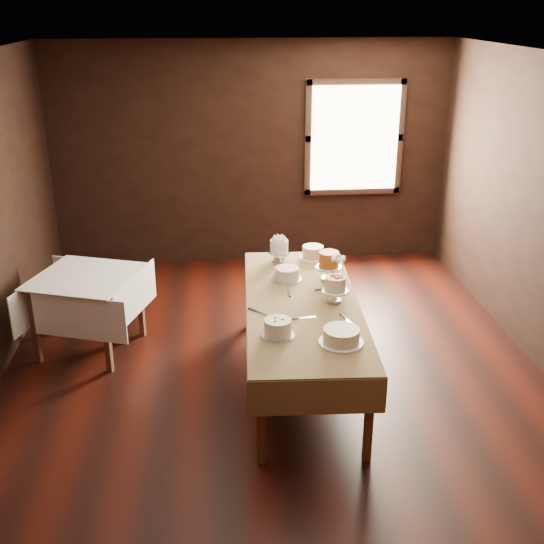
% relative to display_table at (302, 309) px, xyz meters
% --- Properties ---
extents(floor, '(5.00, 6.00, 0.01)m').
position_rel_display_table_xyz_m(floor, '(-0.24, 0.09, -0.72)').
color(floor, black).
rests_on(floor, ground).
extents(ceiling, '(5.00, 6.00, 0.01)m').
position_rel_display_table_xyz_m(ceiling, '(-0.24, 0.09, 2.08)').
color(ceiling, beige).
rests_on(ceiling, wall_back).
extents(wall_back, '(5.00, 0.02, 2.80)m').
position_rel_display_table_xyz_m(wall_back, '(-0.24, 3.09, 0.68)').
color(wall_back, black).
rests_on(wall_back, ground).
extents(wall_front, '(5.00, 0.02, 2.80)m').
position_rel_display_table_xyz_m(wall_front, '(-0.24, -2.91, 0.68)').
color(wall_front, black).
rests_on(wall_front, ground).
extents(window, '(1.10, 0.05, 1.30)m').
position_rel_display_table_xyz_m(window, '(1.06, 3.03, 0.88)').
color(window, '#FFEABF').
rests_on(window, wall_back).
extents(display_table, '(1.09, 2.54, 0.77)m').
position_rel_display_table_xyz_m(display_table, '(0.00, 0.00, 0.00)').
color(display_table, '#482919').
rests_on(display_table, ground).
extents(side_table, '(1.17, 1.17, 0.78)m').
position_rel_display_table_xyz_m(side_table, '(-1.98, 0.78, -0.03)').
color(side_table, '#482919').
rests_on(side_table, ground).
extents(cake_meringue, '(0.25, 0.25, 0.23)m').
position_rel_display_table_xyz_m(cake_meringue, '(-0.10, 1.01, 0.16)').
color(cake_meringue, silver).
rests_on(cake_meringue, display_table).
extents(cake_speckled, '(0.30, 0.30, 0.13)m').
position_rel_display_table_xyz_m(cake_speckled, '(0.25, 1.05, 0.12)').
color(cake_speckled, white).
rests_on(cake_speckled, display_table).
extents(cake_lattice, '(0.31, 0.31, 0.11)m').
position_rel_display_table_xyz_m(cake_lattice, '(-0.08, 0.53, 0.11)').
color(cake_lattice, silver).
rests_on(cake_lattice, display_table).
extents(cake_caramel, '(0.25, 0.25, 0.29)m').
position_rel_display_table_xyz_m(cake_caramel, '(0.31, 0.49, 0.18)').
color(cake_caramel, white).
rests_on(cake_caramel, display_table).
extents(cake_flowers, '(0.23, 0.23, 0.24)m').
position_rel_display_table_xyz_m(cake_flowers, '(0.29, 0.01, 0.16)').
color(cake_flowers, white).
rests_on(cake_flowers, display_table).
extents(cake_swirl, '(0.27, 0.27, 0.14)m').
position_rel_display_table_xyz_m(cake_swirl, '(-0.27, -0.59, 0.12)').
color(cake_swirl, silver).
rests_on(cake_swirl, display_table).
extents(cake_cream, '(0.34, 0.34, 0.12)m').
position_rel_display_table_xyz_m(cake_cream, '(0.20, -0.75, 0.11)').
color(cake_cream, white).
rests_on(cake_cream, display_table).
extents(cake_server_a, '(0.24, 0.05, 0.01)m').
position_rel_display_table_xyz_m(cake_server_a, '(-0.00, -0.30, 0.06)').
color(cake_server_a, silver).
rests_on(cake_server_a, display_table).
extents(cake_server_b, '(0.09, 0.24, 0.01)m').
position_rel_display_table_xyz_m(cake_server_b, '(0.33, -0.42, 0.06)').
color(cake_server_b, silver).
rests_on(cake_server_b, display_table).
extents(cake_server_c, '(0.04, 0.24, 0.01)m').
position_rel_display_table_xyz_m(cake_server_c, '(-0.09, 0.29, 0.06)').
color(cake_server_c, silver).
rests_on(cake_server_c, display_table).
extents(cake_server_d, '(0.24, 0.10, 0.01)m').
position_rel_display_table_xyz_m(cake_server_d, '(0.31, 0.30, 0.06)').
color(cake_server_d, silver).
rests_on(cake_server_d, display_table).
extents(cake_server_e, '(0.18, 0.19, 0.01)m').
position_rel_display_table_xyz_m(cake_server_e, '(-0.36, -0.20, 0.06)').
color(cake_server_e, silver).
rests_on(cake_server_e, display_table).
extents(flower_vase, '(0.13, 0.13, 0.12)m').
position_rel_display_table_xyz_m(flower_vase, '(0.35, 0.26, 0.12)').
color(flower_vase, '#2D2823').
rests_on(flower_vase, display_table).
extents(flower_bouquet, '(0.14, 0.14, 0.20)m').
position_rel_display_table_xyz_m(flower_bouquet, '(0.35, 0.26, 0.30)').
color(flower_bouquet, white).
rests_on(flower_bouquet, flower_vase).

